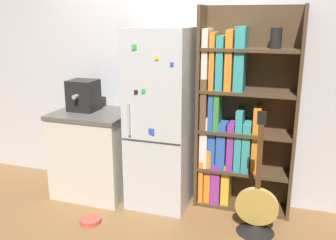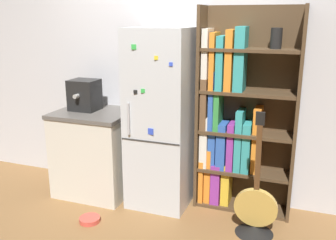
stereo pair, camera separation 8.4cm
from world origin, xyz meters
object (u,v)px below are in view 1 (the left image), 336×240
(guitar, at_px, (256,215))
(pet_bowl, at_px, (90,220))
(refrigerator, at_px, (161,119))
(espresso_machine, at_px, (83,95))
(bookshelf, at_px, (235,119))

(guitar, xyz_separation_m, pet_bowl, (-1.46, -0.33, -0.14))
(guitar, bearing_deg, refrigerator, 163.44)
(refrigerator, height_order, espresso_machine, refrigerator)
(refrigerator, bearing_deg, pet_bowl, -127.41)
(espresso_machine, height_order, pet_bowl, espresso_machine)
(pet_bowl, bearing_deg, bookshelf, 34.14)
(refrigerator, distance_m, guitar, 1.25)
(pet_bowl, bearing_deg, guitar, 12.80)
(pet_bowl, bearing_deg, refrigerator, 52.59)
(refrigerator, bearing_deg, espresso_machine, -179.63)
(bookshelf, height_order, espresso_machine, bookshelf)
(refrigerator, relative_size, espresso_machine, 5.49)
(bookshelf, height_order, guitar, bookshelf)
(refrigerator, bearing_deg, guitar, -16.56)
(refrigerator, xyz_separation_m, pet_bowl, (-0.48, -0.62, -0.85))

